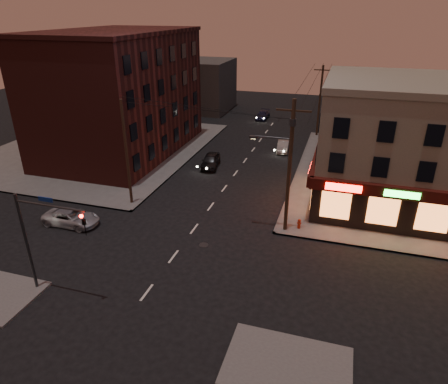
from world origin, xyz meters
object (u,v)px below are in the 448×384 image
at_px(sedan_far, 263,115).
at_px(fire_hydrant, 299,223).
at_px(suv_cross, 71,218).
at_px(sedan_near, 211,161).
at_px(sedan_mid, 283,146).

relative_size(sedan_far, fire_hydrant, 5.20).
bearing_deg(suv_cross, sedan_near, -23.76).
xyz_separation_m(sedan_near, sedan_far, (1.07, 21.80, -0.13)).
distance_m(sedan_mid, sedan_far, 15.32).
bearing_deg(fire_hydrant, suv_cross, -165.57).
relative_size(suv_cross, fire_hydrant, 5.68).
distance_m(sedan_near, sedan_far, 21.82).
bearing_deg(suv_cross, sedan_far, -12.21).
height_order(sedan_mid, sedan_far, sedan_mid).
height_order(suv_cross, fire_hydrant, suv_cross).
bearing_deg(fire_hydrant, sedan_far, 106.77).
xyz_separation_m(suv_cross, sedan_mid, (13.04, 22.67, -0.01)).
relative_size(sedan_near, sedan_far, 1.03).
bearing_deg(sedan_mid, fire_hydrant, -81.95).
relative_size(suv_cross, sedan_far, 1.09).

